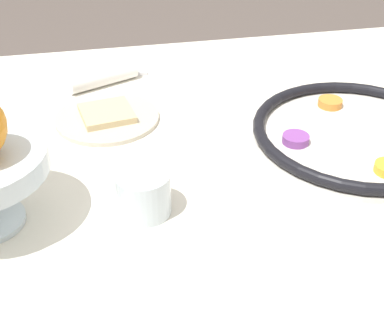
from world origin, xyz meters
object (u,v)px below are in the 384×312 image
at_px(bread_plate, 107,117).
at_px(napkin_roll, 103,77).
at_px(cup_far, 143,193).
at_px(seder_plate, 356,133).

height_order(bread_plate, napkin_roll, napkin_roll).
bearing_deg(bread_plate, cup_far, 96.86).
distance_m(seder_plate, napkin_roll, 0.51).
xyz_separation_m(napkin_roll, cup_far, (-0.03, 0.42, 0.01)).
bearing_deg(cup_far, bread_plate, -83.14).
height_order(seder_plate, bread_plate, seder_plate).
bearing_deg(napkin_roll, cup_far, 94.20).
distance_m(bread_plate, napkin_roll, 0.15).
relative_size(napkin_roll, cup_far, 1.93).
xyz_separation_m(seder_plate, napkin_roll, (0.41, -0.31, 0.00)).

